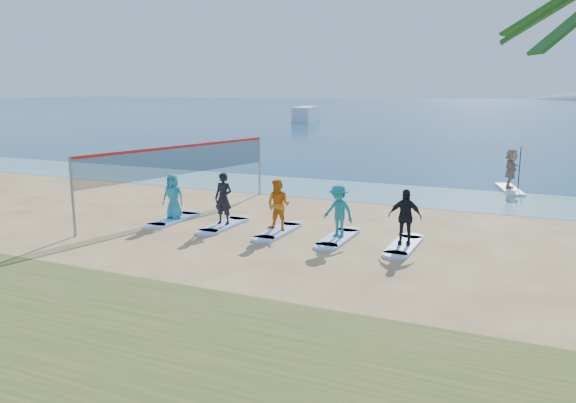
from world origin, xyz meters
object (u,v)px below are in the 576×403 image
at_px(student_1, 223,198).
at_px(surfboard_4, 404,246).
at_px(boat_offshore_a, 306,121).
at_px(surfboard_0, 174,219).
at_px(surfboard_1, 224,225).
at_px(student_2, 278,205).
at_px(volleyball_net, 181,161).
at_px(student_3, 338,211).
at_px(surfboard_2, 278,231).
at_px(student_0, 173,196).
at_px(student_4, 405,217).
at_px(surfboard_3, 338,238).
at_px(paddleboard, 509,189).
at_px(paddleboarder, 511,169).

xyz_separation_m(student_1, surfboard_4, (6.00, 0.00, -0.90)).
relative_size(boat_offshore_a, surfboard_0, 4.02).
bearing_deg(surfboard_1, student_2, 0.00).
xyz_separation_m(volleyball_net, boat_offshore_a, (-20.18, 59.94, -1.90)).
bearing_deg(surfboard_0, student_1, 0.00).
bearing_deg(student_3, surfboard_2, -162.85).
xyz_separation_m(student_0, student_4, (8.00, 0.00, 0.03)).
relative_size(student_1, surfboard_2, 0.78).
bearing_deg(student_0, surfboard_2, -8.56).
bearing_deg(student_0, surfboard_0, 0.00).
bearing_deg(boat_offshore_a, student_2, -79.16).
height_order(student_1, surfboard_4, student_1).
height_order(surfboard_1, student_4, student_4).
xyz_separation_m(volleyball_net, surfboard_3, (6.59, -1.39, -1.86)).
bearing_deg(student_0, surfboard_3, -8.56).
xyz_separation_m(surfboard_0, surfboard_2, (4.00, 0.00, 0.00)).
bearing_deg(surfboard_3, surfboard_2, 180.00).
xyz_separation_m(surfboard_0, student_2, (4.00, 0.00, 0.85)).
height_order(volleyball_net, student_2, volleyball_net).
height_order(volleyball_net, paddleboard, volleyball_net).
height_order(paddleboarder, surfboard_1, paddleboarder).
relative_size(boat_offshore_a, surfboard_3, 4.02).
relative_size(student_1, surfboard_3, 0.78).
relative_size(surfboard_2, student_4, 1.37).
bearing_deg(student_4, student_1, 173.36).
xyz_separation_m(paddleboard, student_2, (-6.18, -11.17, 0.84)).
bearing_deg(student_0, paddleboard, 39.10).
bearing_deg(student_3, paddleboarder, 86.63).
xyz_separation_m(boat_offshore_a, student_4, (28.77, -61.33, 0.89)).
height_order(surfboard_1, surfboard_4, same).
xyz_separation_m(boat_offshore_a, surfboard_1, (22.77, -61.33, 0.04)).
distance_m(surfboard_0, surfboard_3, 6.00).
bearing_deg(surfboard_2, student_4, 0.00).
distance_m(volleyball_net, student_2, 4.91).
bearing_deg(student_0, boat_offshore_a, 100.16).
xyz_separation_m(student_0, surfboard_1, (2.00, 0.00, -0.82)).
bearing_deg(surfboard_3, paddleboarder, 69.47).
xyz_separation_m(surfboard_1, student_3, (4.00, 0.00, 0.84)).
bearing_deg(paddleboard, volleyball_net, -152.76).
relative_size(surfboard_0, surfboard_2, 1.00).
xyz_separation_m(paddleboard, student_0, (-10.18, -11.17, 0.80)).
bearing_deg(student_3, volleyball_net, -174.76).
height_order(surfboard_0, student_4, student_4).
bearing_deg(surfboard_2, surfboard_0, 180.00).
bearing_deg(student_0, surfboard_4, -8.56).
xyz_separation_m(student_0, student_2, (4.00, 0.00, 0.04)).
bearing_deg(student_4, surfboard_2, 173.36).
relative_size(volleyball_net, surfboard_0, 4.05).
height_order(surfboard_2, student_4, student_4).
xyz_separation_m(student_1, surfboard_2, (2.00, 0.00, -0.90)).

